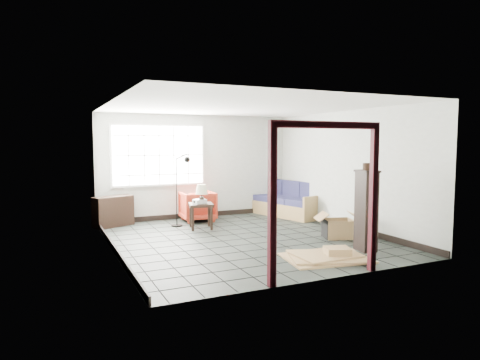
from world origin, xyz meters
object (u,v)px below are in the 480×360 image
armchair (198,205)px  tall_shelf (366,210)px  side_table (201,208)px  futon_sofa (287,203)px

armchair → tall_shelf: (1.75, -3.98, 0.33)m
side_table → futon_sofa: bearing=15.0°
futon_sofa → side_table: 2.73m
side_table → tall_shelf: size_ratio=0.43×
armchair → side_table: 0.98m
tall_shelf → futon_sofa: bearing=87.5°
futon_sofa → armchair: (-2.39, 0.24, 0.07)m
futon_sofa → armchair: bearing=159.8°
side_table → tall_shelf: (2.00, -3.04, 0.26)m
armchair → side_table: armchair is taller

